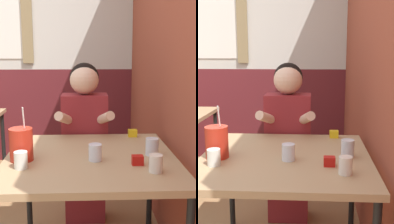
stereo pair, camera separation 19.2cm
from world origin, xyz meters
TOP-DOWN VIEW (x-y plane):
  - brick_wall_right at (1.32, 1.14)m, footprint 0.08×4.29m
  - back_wall at (-0.01, 2.32)m, footprint 5.57×0.09m
  - main_table at (0.76, 0.31)m, footprint 0.97×0.94m
  - person_seated at (0.73, 0.91)m, footprint 0.42×0.41m
  - cocktail_pitcher at (0.38, 0.26)m, footprint 0.13×0.13m
  - glass_near_pitcher at (0.78, 0.24)m, footprint 0.07×0.07m
  - glass_center at (0.40, 0.14)m, footprint 0.07×0.07m
  - glass_far_side at (1.08, 0.06)m, footprint 0.07×0.07m
  - glass_by_brick at (1.11, 0.32)m, footprint 0.07×0.07m
  - condiment_ketchup at (1.00, 0.17)m, footprint 0.06×0.04m
  - condiment_mustard at (1.06, 0.71)m, footprint 0.06×0.04m

SIDE VIEW (x-z plane):
  - person_seated at x=0.73m, z-range 0.04..1.27m
  - main_table at x=0.76m, z-range 0.30..1.02m
  - condiment_ketchup at x=1.00m, z-range 0.72..0.77m
  - condiment_mustard at x=1.06m, z-range 0.72..0.77m
  - glass_center at x=0.40m, z-range 0.72..0.81m
  - glass_far_side at x=1.08m, z-range 0.72..0.81m
  - glass_near_pitcher at x=0.78m, z-range 0.72..0.82m
  - glass_by_brick at x=1.11m, z-range 0.72..0.82m
  - cocktail_pitcher at x=0.38m, z-range 0.66..0.96m
  - brick_wall_right at x=1.32m, z-range 0.00..2.70m
  - back_wall at x=-0.01m, z-range 0.01..2.71m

